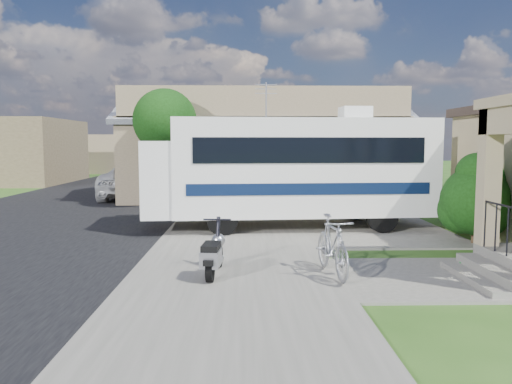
{
  "coord_description": "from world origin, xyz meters",
  "views": [
    {
      "loc": [
        -0.78,
        -10.05,
        2.54
      ],
      "look_at": [
        -0.5,
        2.5,
        1.3
      ],
      "focal_mm": 35.0,
      "sensor_mm": 36.0,
      "label": 1
    }
  ],
  "objects_px": {
    "van": "(147,169)",
    "bicycle": "(332,249)",
    "pickup_truck": "(136,180)",
    "scooter": "(214,255)",
    "motorhome": "(291,168)",
    "shrub": "(477,198)",
    "garden_hose": "(468,267)"
  },
  "relations": [
    {
      "from": "van",
      "to": "bicycle",
      "type": "bearing_deg",
      "value": -79.33
    },
    {
      "from": "bicycle",
      "to": "pickup_truck",
      "type": "distance_m",
      "value": 15.56
    },
    {
      "from": "scooter",
      "to": "van",
      "type": "distance_m",
      "value": 21.8
    },
    {
      "from": "motorhome",
      "to": "shrub",
      "type": "distance_m",
      "value": 5.08
    },
    {
      "from": "scooter",
      "to": "bicycle",
      "type": "bearing_deg",
      "value": 4.77
    },
    {
      "from": "motorhome",
      "to": "scooter",
      "type": "height_order",
      "value": "motorhome"
    },
    {
      "from": "motorhome",
      "to": "pickup_truck",
      "type": "distance_m",
      "value": 10.75
    },
    {
      "from": "van",
      "to": "scooter",
      "type": "bearing_deg",
      "value": -84.84
    },
    {
      "from": "shrub",
      "to": "bicycle",
      "type": "distance_m",
      "value": 5.17
    },
    {
      "from": "shrub",
      "to": "scooter",
      "type": "height_order",
      "value": "shrub"
    },
    {
      "from": "motorhome",
      "to": "van",
      "type": "distance_m",
      "value": 17.29
    },
    {
      "from": "motorhome",
      "to": "van",
      "type": "xyz_separation_m",
      "value": [
        -7.3,
        15.65,
        -0.88
      ]
    },
    {
      "from": "bicycle",
      "to": "pickup_truck",
      "type": "height_order",
      "value": "pickup_truck"
    },
    {
      "from": "pickup_truck",
      "to": "bicycle",
      "type": "bearing_deg",
      "value": 111.48
    },
    {
      "from": "scooter",
      "to": "bicycle",
      "type": "distance_m",
      "value": 2.23
    },
    {
      "from": "garden_hose",
      "to": "motorhome",
      "type": "bearing_deg",
      "value": 121.69
    },
    {
      "from": "shrub",
      "to": "van",
      "type": "xyz_separation_m",
      "value": [
        -11.72,
        18.08,
        -0.24
      ]
    },
    {
      "from": "shrub",
      "to": "pickup_truck",
      "type": "distance_m",
      "value": 15.44
    },
    {
      "from": "garden_hose",
      "to": "shrub",
      "type": "bearing_deg",
      "value": 62.81
    },
    {
      "from": "motorhome",
      "to": "bicycle",
      "type": "xyz_separation_m",
      "value": [
        0.28,
        -5.48,
        -1.25
      ]
    },
    {
      "from": "motorhome",
      "to": "scooter",
      "type": "bearing_deg",
      "value": -113.41
    },
    {
      "from": "scooter",
      "to": "garden_hose",
      "type": "bearing_deg",
      "value": 10.21
    },
    {
      "from": "van",
      "to": "garden_hose",
      "type": "height_order",
      "value": "van"
    },
    {
      "from": "scooter",
      "to": "pickup_truck",
      "type": "relative_size",
      "value": 0.27
    },
    {
      "from": "scooter",
      "to": "pickup_truck",
      "type": "distance_m",
      "value": 14.74
    },
    {
      "from": "motorhome",
      "to": "shrub",
      "type": "xyz_separation_m",
      "value": [
        4.42,
        -2.43,
        -0.64
      ]
    },
    {
      "from": "motorhome",
      "to": "shrub",
      "type": "relative_size",
      "value": 3.65
    },
    {
      "from": "bicycle",
      "to": "shrub",
      "type": "bearing_deg",
      "value": 29.1
    },
    {
      "from": "motorhome",
      "to": "garden_hose",
      "type": "xyz_separation_m",
      "value": [
        3.09,
        -5.01,
        -1.73
      ]
    },
    {
      "from": "motorhome",
      "to": "scooter",
      "type": "distance_m",
      "value": 5.97
    },
    {
      "from": "pickup_truck",
      "to": "garden_hose",
      "type": "relative_size",
      "value": 16.48
    },
    {
      "from": "pickup_truck",
      "to": "van",
      "type": "bearing_deg",
      "value": -86.92
    }
  ]
}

